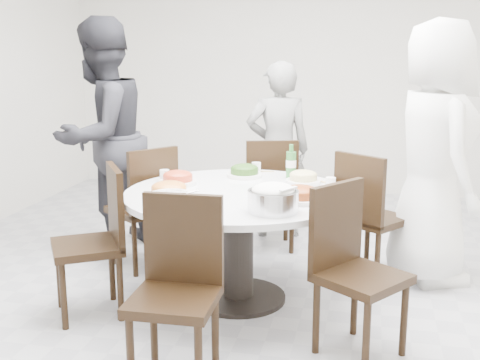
% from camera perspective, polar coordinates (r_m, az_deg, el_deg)
% --- Properties ---
extents(floor, '(6.00, 6.00, 0.01)m').
position_cam_1_polar(floor, '(4.38, 4.32, -10.04)').
color(floor, '#B0B0B5').
rests_on(floor, ground).
extents(wall_back, '(6.00, 0.01, 2.80)m').
position_cam_1_polar(wall_back, '(7.04, 8.06, 10.16)').
color(wall_back, silver).
rests_on(wall_back, ground).
extents(wall_front, '(6.00, 0.01, 2.80)m').
position_cam_1_polar(wall_front, '(1.18, -15.75, -1.83)').
color(wall_front, silver).
rests_on(wall_front, ground).
extents(dining_table, '(1.50, 1.50, 0.75)m').
position_cam_1_polar(dining_table, '(4.04, -0.15, -6.33)').
color(dining_table, white).
rests_on(dining_table, floor).
extents(chair_ne, '(0.59, 0.59, 0.95)m').
position_cam_1_polar(chair_ne, '(4.49, 12.55, -3.34)').
color(chair_ne, black).
rests_on(chair_ne, floor).
extents(chair_n, '(0.52, 0.52, 0.95)m').
position_cam_1_polar(chair_n, '(5.06, 2.79, -1.25)').
color(chair_n, black).
rests_on(chair_n, floor).
extents(chair_nw, '(0.59, 0.59, 0.95)m').
position_cam_1_polar(chair_nw, '(4.70, -9.36, -2.50)').
color(chair_nw, black).
rests_on(chair_nw, floor).
extents(chair_sw, '(0.58, 0.58, 0.95)m').
position_cam_1_polar(chair_sw, '(3.91, -14.32, -5.82)').
color(chair_sw, black).
rests_on(chair_sw, floor).
extents(chair_s, '(0.43, 0.43, 0.95)m').
position_cam_1_polar(chair_s, '(3.05, -6.33, -10.85)').
color(chair_s, black).
rests_on(chair_s, floor).
extents(chair_se, '(0.59, 0.59, 0.95)m').
position_cam_1_polar(chair_se, '(3.37, 11.50, -8.71)').
color(chair_se, black).
rests_on(chair_se, floor).
extents(diner_right, '(0.87, 1.06, 1.88)m').
position_cam_1_polar(diner_right, '(4.50, 17.90, 2.45)').
color(diner_right, white).
rests_on(diner_right, floor).
extents(diner_middle, '(0.65, 0.52, 1.56)m').
position_cam_1_polar(diner_middle, '(5.34, 3.63, 2.84)').
color(diner_middle, black).
rests_on(diner_middle, floor).
extents(diner_left, '(0.96, 1.10, 1.91)m').
position_cam_1_polar(diner_left, '(4.99, -12.98, 3.90)').
color(diner_left, black).
rests_on(diner_left, floor).
extents(dish_greens, '(0.26, 0.26, 0.07)m').
position_cam_1_polar(dish_greens, '(4.38, 0.43, 0.73)').
color(dish_greens, white).
rests_on(dish_greens, dining_table).
extents(dish_pale, '(0.24, 0.24, 0.07)m').
position_cam_1_polar(dish_pale, '(4.20, 6.02, 0.12)').
color(dish_pale, white).
rests_on(dish_pale, dining_table).
extents(dish_orange, '(0.26, 0.26, 0.07)m').
position_cam_1_polar(dish_orange, '(4.17, -5.92, 0.08)').
color(dish_orange, white).
rests_on(dish_orange, dining_table).
extents(dish_redbrown, '(0.29, 0.29, 0.07)m').
position_cam_1_polar(dish_redbrown, '(3.71, 5.75, -1.47)').
color(dish_redbrown, white).
rests_on(dish_redbrown, dining_table).
extents(dish_tofu, '(0.29, 0.29, 0.07)m').
position_cam_1_polar(dish_tofu, '(3.83, -6.75, -1.03)').
color(dish_tofu, white).
rests_on(dish_tofu, dining_table).
extents(rice_bowl, '(0.29, 0.29, 0.13)m').
position_cam_1_polar(rice_bowl, '(3.46, 3.15, -2.01)').
color(rice_bowl, silver).
rests_on(rice_bowl, dining_table).
extents(soup_bowl, '(0.25, 0.25, 0.08)m').
position_cam_1_polar(soup_bowl, '(3.61, -6.60, -1.86)').
color(soup_bowl, white).
rests_on(soup_bowl, dining_table).
extents(beverage_bottle, '(0.07, 0.07, 0.25)m').
position_cam_1_polar(beverage_bottle, '(4.33, 4.86, 1.77)').
color(beverage_bottle, '#2B6D2C').
rests_on(beverage_bottle, dining_table).
extents(tea_cups, '(0.07, 0.07, 0.08)m').
position_cam_1_polar(tea_cups, '(4.49, 1.73, 1.11)').
color(tea_cups, white).
rests_on(tea_cups, dining_table).
extents(chopsticks, '(0.24, 0.04, 0.01)m').
position_cam_1_polar(chopsticks, '(4.59, 1.99, 0.91)').
color(chopsticks, tan).
rests_on(chopsticks, dining_table).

